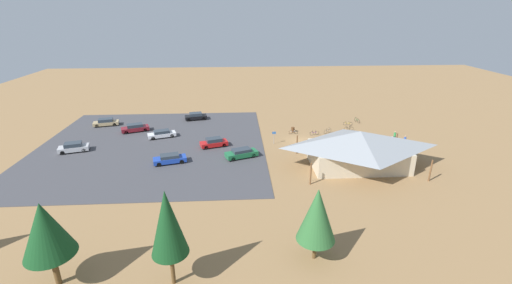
{
  "coord_description": "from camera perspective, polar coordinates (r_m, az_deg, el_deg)",
  "views": [
    {
      "loc": [
        10.67,
        53.22,
        20.56
      ],
      "look_at": [
        7.64,
        3.08,
        1.2
      ],
      "focal_mm": 24.23,
      "sensor_mm": 36.0,
      "label": 1
    }
  ],
  "objects": [
    {
      "name": "pine_far_west",
      "position": [
        30.06,
        10.04,
        -11.73
      ],
      "size": [
        3.38,
        3.38,
        6.88
      ],
      "color": "brown",
      "rests_on": "ground"
    },
    {
      "name": "car_black_mid_lot",
      "position": [
        69.6,
        -9.9,
        4.21
      ],
      "size": [
        4.5,
        2.64,
        1.39
      ],
      "color": "black",
      "rests_on": "parking_lot_asphalt"
    },
    {
      "name": "bicycle_black_back_row",
      "position": [
        64.67,
        15.06,
        2.15
      ],
      "size": [
        1.69,
        0.48,
        0.83
      ],
      "color": "black",
      "rests_on": "ground"
    },
    {
      "name": "parking_lot_asphalt",
      "position": [
        58.24,
        -16.75,
        -0.51
      ],
      "size": [
        35.78,
        35.94,
        0.05
      ],
      "primitive_type": "cube",
      "color": "#424247",
      "rests_on": "ground"
    },
    {
      "name": "bicycle_green_lone_east",
      "position": [
        69.92,
        16.33,
        3.44
      ],
      "size": [
        0.59,
        1.78,
        0.88
      ],
      "color": "black",
      "rests_on": "ground"
    },
    {
      "name": "bicycle_white_front_row",
      "position": [
        61.1,
        6.19,
        1.64
      ],
      "size": [
        1.62,
        0.48,
        0.8
      ],
      "color": "black",
      "rests_on": "ground"
    },
    {
      "name": "bicycle_orange_by_bin",
      "position": [
        59.52,
        20.23,
        -0.08
      ],
      "size": [
        0.88,
        1.64,
        0.92
      ],
      "color": "black",
      "rests_on": "ground"
    },
    {
      "name": "car_silver_inner_stall",
      "position": [
        59.93,
        -27.9,
        -0.77
      ],
      "size": [
        4.64,
        2.99,
        1.46
      ],
      "color": "#BCBCC1",
      "rests_on": "parking_lot_asphalt"
    },
    {
      "name": "car_blue_end_stall",
      "position": [
        50.58,
        -14.05,
        -2.7
      ],
      "size": [
        4.87,
        2.86,
        1.31
      ],
      "color": "#1E42B2",
      "rests_on": "parking_lot_asphalt"
    },
    {
      "name": "car_white_near_entry",
      "position": [
        61.02,
        -15.29,
        1.3
      ],
      "size": [
        4.9,
        3.09,
        1.28
      ],
      "color": "white",
      "rests_on": "parking_lot_asphalt"
    },
    {
      "name": "trash_bin",
      "position": [
        62.03,
        6.1,
        2.04
      ],
      "size": [
        0.6,
        0.6,
        0.9
      ],
      "primitive_type": "cylinder",
      "color": "brown",
      "rests_on": "ground"
    },
    {
      "name": "car_tan_back_corner",
      "position": [
        70.8,
        -23.53,
        3.02
      ],
      "size": [
        4.78,
        2.79,
        1.37
      ],
      "color": "tan",
      "rests_on": "parking_lot_asphalt"
    },
    {
      "name": "pine_midwest",
      "position": [
        31.03,
        -31.45,
        -12.23
      ],
      "size": [
        3.85,
        3.85,
        7.41
      ],
      "color": "brown",
      "rests_on": "ground"
    },
    {
      "name": "bicycle_red_yard_center",
      "position": [
        59.29,
        24.41,
        -0.81
      ],
      "size": [
        0.48,
        1.69,
        0.81
      ],
      "color": "black",
      "rests_on": "ground"
    },
    {
      "name": "bicycle_yellow_mid_cluster",
      "position": [
        67.58,
        14.91,
        2.95
      ],
      "size": [
        1.69,
        0.57,
        0.78
      ],
      "color": "black",
      "rests_on": "ground"
    },
    {
      "name": "bike_pavilion",
      "position": [
        49.47,
        16.65,
        -0.71
      ],
      "size": [
        15.85,
        10.45,
        5.16
      ],
      "color": "beige",
      "rests_on": "ground"
    },
    {
      "name": "car_red_second_row",
      "position": [
        55.26,
        -6.97,
        -0.08
      ],
      "size": [
        4.58,
        2.91,
        1.45
      ],
      "color": "red",
      "rests_on": "parking_lot_asphalt"
    },
    {
      "name": "bicycle_silver_near_sign",
      "position": [
        62.38,
        11.74,
        1.76
      ],
      "size": [
        1.51,
        0.96,
        0.92
      ],
      "color": "black",
      "rests_on": "ground"
    },
    {
      "name": "pine_far_east",
      "position": [
        27.26,
        -14.39,
        -12.84
      ],
      "size": [
        2.89,
        2.89,
        8.4
      ],
      "color": "brown",
      "rests_on": "ground"
    },
    {
      "name": "ground",
      "position": [
        58.05,
        7.36,
        0.15
      ],
      "size": [
        160.0,
        160.0,
        0.0
      ],
      "primitive_type": "plane",
      "color": "#937047",
      "rests_on": "ground"
    },
    {
      "name": "visitor_by_pavilion",
      "position": [
        60.43,
        23.35,
        0.26
      ],
      "size": [
        0.36,
        0.36,
        1.65
      ],
      "color": "#2D3347",
      "rests_on": "ground"
    },
    {
      "name": "car_maroon_front_row",
      "position": [
        65.4,
        -19.33,
        2.22
      ],
      "size": [
        5.04,
        3.29,
        1.42
      ],
      "color": "maroon",
      "rests_on": "parking_lot_asphalt"
    },
    {
      "name": "car_green_aisle_side",
      "position": [
        50.91,
        -2.41,
        -1.85
      ],
      "size": [
        5.05,
        3.31,
        1.37
      ],
      "color": "#1E6B3D",
      "rests_on": "parking_lot_asphalt"
    },
    {
      "name": "lot_sign",
      "position": [
        55.99,
        2.98,
        1.05
      ],
      "size": [
        0.56,
        0.08,
        2.2
      ],
      "color": "#99999E",
      "rests_on": "ground"
    },
    {
      "name": "visitor_crossing_yard",
      "position": [
        61.39,
        21.91,
        0.89
      ],
      "size": [
        0.38,
        0.36,
        1.84
      ],
      "color": "#2D3347",
      "rests_on": "ground"
    },
    {
      "name": "bicycle_purple_trailside",
      "position": [
        61.05,
        9.62,
        1.45
      ],
      "size": [
        1.66,
        0.48,
        0.84
      ],
      "color": "black",
      "rests_on": "ground"
    }
  ]
}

